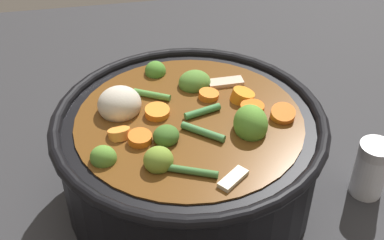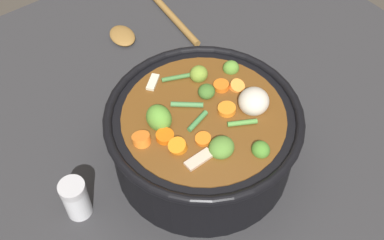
{
  "view_description": "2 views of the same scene",
  "coord_description": "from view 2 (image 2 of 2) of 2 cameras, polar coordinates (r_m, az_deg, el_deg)",
  "views": [
    {
      "loc": [
        -0.08,
        -0.42,
        0.44
      ],
      "look_at": [
        0.01,
        0.01,
        0.1
      ],
      "focal_mm": 47.36,
      "sensor_mm": 36.0,
      "label": 1
    },
    {
      "loc": [
        0.28,
        0.35,
        0.66
      ],
      "look_at": [
        0.02,
        -0.0,
        0.11
      ],
      "focal_mm": 44.79,
      "sensor_mm": 36.0,
      "label": 2
    }
  ],
  "objects": [
    {
      "name": "ground_plane",
      "position": [
        0.79,
        1.25,
        -4.56
      ],
      "size": [
        1.1,
        1.1,
        0.0
      ],
      "primitive_type": "plane",
      "color": "#2D2D30"
    },
    {
      "name": "cooking_pot",
      "position": [
        0.74,
        1.35,
        -1.87
      ],
      "size": [
        0.3,
        0.3,
        0.14
      ],
      "color": "black",
      "rests_on": "ground_plane"
    },
    {
      "name": "salt_shaker",
      "position": [
        0.73,
        -13.67,
        -9.09
      ],
      "size": [
        0.04,
        0.04,
        0.07
      ],
      "color": "silver",
      "rests_on": "ground_plane"
    },
    {
      "name": "wooden_spoon",
      "position": [
        1.01,
        -5.6,
        10.97
      ],
      "size": [
        0.16,
        0.2,
        0.02
      ],
      "color": "olive",
      "rests_on": "ground_plane"
    }
  ]
}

